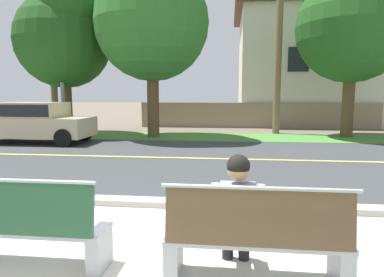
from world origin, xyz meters
TOP-DOWN VIEW (x-y plane):
  - ground_plane at (0.00, 8.00)m, footprint 140.00×140.00m
  - sidewalk_pavement at (0.00, 0.40)m, footprint 44.00×3.60m
  - curb_edge at (0.00, 2.35)m, footprint 44.00×0.30m
  - street_asphalt at (0.00, 6.50)m, footprint 52.00×8.00m
  - road_centre_line at (0.00, 6.50)m, footprint 48.00×0.14m
  - far_verge_grass at (0.00, 11.44)m, footprint 48.00×2.80m
  - bench_left at (-1.19, 0.25)m, footprint 1.76×0.48m
  - bench_right at (1.19, 0.25)m, footprint 1.76×0.48m
  - seated_person_grey at (1.02, 0.42)m, footprint 0.52×0.68m
  - car_beige_far at (-6.43, 8.90)m, footprint 4.30×1.86m
  - streetlamp at (-6.34, 11.24)m, footprint 0.24×2.10m
  - shade_tree_far_left at (-6.46, 11.79)m, footprint 4.26×4.26m
  - shade_tree_left at (-2.20, 11.14)m, footprint 4.78×4.78m
  - shade_tree_centre at (6.14, 12.03)m, footprint 4.65×4.65m
  - garden_wall at (2.46, 15.78)m, footprint 13.00×0.36m
  - house_across_street at (6.99, 18.98)m, footprint 11.66×6.91m

SIDE VIEW (x-z plane):
  - ground_plane at x=0.00m, z-range 0.00..0.00m
  - street_asphalt at x=0.00m, z-range 0.00..0.01m
  - sidewalk_pavement at x=0.00m, z-range 0.00..0.01m
  - far_verge_grass at x=0.00m, z-range 0.00..0.02m
  - road_centre_line at x=0.00m, z-range 0.01..0.01m
  - curb_edge at x=0.00m, z-range 0.00..0.11m
  - bench_left at x=-1.19m, z-range -0.05..0.96m
  - bench_right at x=1.19m, z-range -0.05..0.96m
  - seated_person_grey at x=1.02m, z-range 0.05..1.30m
  - garden_wall at x=2.46m, z-range 0.00..1.40m
  - car_beige_far at x=-6.43m, z-range 0.08..1.62m
  - house_across_street at x=6.99m, z-range 0.05..7.39m
  - streetlamp at x=-6.34m, z-range 0.51..7.67m
  - shade_tree_far_left at x=-6.46m, z-range 1.05..8.08m
  - shade_tree_centre at x=6.14m, z-range 1.15..8.82m
  - shade_tree_left at x=-2.20m, z-range 1.18..9.08m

